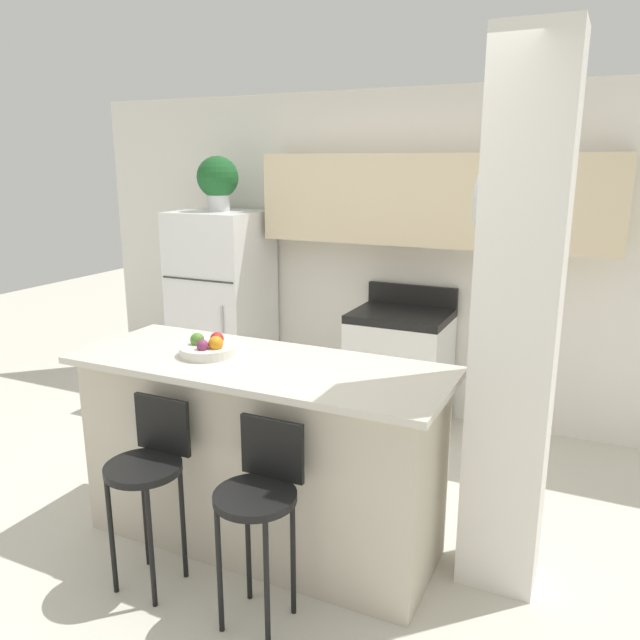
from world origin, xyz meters
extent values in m
plane|color=beige|center=(0.00, 0.00, 0.00)|extent=(14.00, 14.00, 0.00)
cube|color=white|center=(0.00, 2.13, 1.27)|extent=(5.60, 0.06, 2.55)
cube|color=beige|center=(0.33, 1.94, 1.74)|extent=(2.63, 0.32, 0.66)
cube|color=white|center=(0.18, 1.96, 1.59)|extent=(0.72, 0.28, 0.12)
cube|color=white|center=(1.22, 0.24, 1.27)|extent=(0.36, 0.32, 2.55)
cylinder|color=silver|center=(1.02, 0.24, 1.84)|extent=(0.02, 0.26, 0.26)
cylinder|color=white|center=(1.02, 0.24, 1.84)|extent=(0.01, 0.23, 0.23)
cube|color=beige|center=(0.00, 0.00, 0.49)|extent=(1.85, 0.63, 0.99)
cube|color=beige|center=(0.00, 0.00, 1.00)|extent=(1.97, 0.75, 0.04)
cube|color=white|center=(-1.39, 1.73, 0.55)|extent=(0.71, 0.68, 1.10)
cube|color=white|center=(-1.39, 1.73, 1.36)|extent=(0.71, 0.68, 0.52)
cube|color=#333333|center=(-1.39, 1.39, 1.10)|extent=(0.67, 0.01, 0.01)
cylinder|color=#B2B2B7|center=(-1.16, 1.38, 0.60)|extent=(0.02, 0.02, 0.60)
cube|color=white|center=(0.18, 1.79, 0.43)|extent=(0.72, 0.59, 0.85)
cube|color=black|center=(0.18, 1.79, 0.88)|extent=(0.72, 0.59, 0.06)
cube|color=black|center=(0.18, 2.06, 0.99)|extent=(0.72, 0.04, 0.16)
cube|color=black|center=(0.18, 1.49, 0.47)|extent=(0.43, 0.01, 0.27)
cylinder|color=black|center=(-0.30, -0.56, 0.62)|extent=(0.36, 0.36, 0.03)
cube|color=black|center=(-0.30, -0.40, 0.78)|extent=(0.31, 0.02, 0.28)
cylinder|color=black|center=(-0.42, -0.68, 0.30)|extent=(0.02, 0.02, 0.61)
cylinder|color=black|center=(-0.19, -0.68, 0.30)|extent=(0.02, 0.02, 0.61)
cylinder|color=black|center=(-0.42, -0.44, 0.30)|extent=(0.02, 0.02, 0.61)
cylinder|color=black|center=(-0.19, -0.44, 0.30)|extent=(0.02, 0.02, 0.61)
cylinder|color=black|center=(0.30, -0.56, 0.62)|extent=(0.36, 0.36, 0.03)
cube|color=black|center=(0.30, -0.40, 0.78)|extent=(0.31, 0.02, 0.28)
cylinder|color=black|center=(0.19, -0.68, 0.30)|extent=(0.02, 0.02, 0.61)
cylinder|color=black|center=(0.42, -0.68, 0.30)|extent=(0.02, 0.02, 0.61)
cylinder|color=black|center=(0.19, -0.44, 0.30)|extent=(0.02, 0.02, 0.61)
cylinder|color=black|center=(0.42, -0.44, 0.30)|extent=(0.02, 0.02, 0.61)
cylinder|color=silver|center=(-1.39, 1.73, 1.69)|extent=(0.18, 0.18, 0.14)
sphere|color=#1E5B28|center=(-1.39, 1.73, 1.89)|extent=(0.34, 0.34, 0.34)
cylinder|color=silver|center=(-0.30, -0.01, 1.05)|extent=(0.30, 0.30, 0.05)
sphere|color=orange|center=(-0.24, -0.03, 1.10)|extent=(0.08, 0.08, 0.08)
sphere|color=red|center=(-0.29, 0.05, 1.09)|extent=(0.07, 0.07, 0.07)
sphere|color=#4C7F2D|center=(-0.37, -0.01, 1.09)|extent=(0.07, 0.07, 0.07)
sphere|color=#7A2D56|center=(-0.29, -0.08, 1.09)|extent=(0.06, 0.06, 0.06)
camera|label=1|loc=(1.57, -2.60, 2.01)|focal=35.00mm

